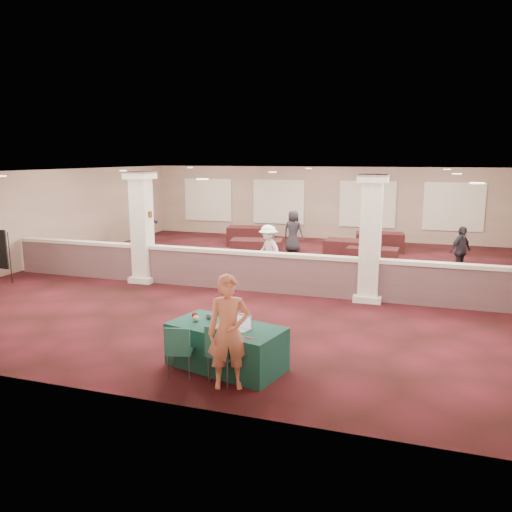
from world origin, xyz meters
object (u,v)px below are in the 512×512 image
(conf_chair_main, at_px, (222,349))
(far_table_back_right, at_px, (379,242))
(far_table_back_center, at_px, (352,251))
(far_table_back_left, at_px, (250,236))
(woman, at_px, (229,332))
(far_table_front_center, at_px, (257,250))
(near_table, at_px, (226,346))
(far_table_front_right, at_px, (372,258))
(attendee_d, at_px, (293,231))
(far_table_front_left, at_px, (114,254))
(conf_chair_side, at_px, (179,347))
(attendee_b, at_px, (268,251))
(attendee_a, at_px, (148,224))
(attendee_c, at_px, (461,251))

(conf_chair_main, bearing_deg, far_table_back_right, 101.23)
(far_table_back_center, bearing_deg, far_table_back_left, 154.21)
(woman, relative_size, far_table_front_center, 1.01)
(near_table, height_order, conf_chair_main, conf_chair_main)
(far_table_back_right, bearing_deg, near_table, -98.04)
(conf_chair_main, height_order, far_table_back_right, conf_chair_main)
(far_table_front_center, relative_size, far_table_front_right, 1.10)
(conf_chair_main, distance_m, far_table_back_right, 12.72)
(far_table_back_right, xyz_separation_m, attendee_d, (-3.20, -1.03, 0.44))
(far_table_front_right, xyz_separation_m, attendee_d, (-3.20, 2.02, 0.47))
(far_table_back_left, xyz_separation_m, far_table_back_right, (5.26, 0.17, -0.01))
(near_table, bearing_deg, far_table_front_left, 148.99)
(conf_chair_side, xyz_separation_m, far_table_front_center, (-1.75, 9.60, -0.15))
(woman, bearing_deg, conf_chair_main, 124.60)
(attendee_b, bearing_deg, attendee_a, -173.94)
(near_table, height_order, woman, woman)
(near_table, relative_size, attendee_b, 1.24)
(far_table_back_right, bearing_deg, conf_chair_main, -96.99)
(conf_chair_main, relative_size, woman, 0.52)
(conf_chair_main, distance_m, attendee_b, 7.43)
(far_table_front_right, bearing_deg, conf_chair_main, -99.14)
(far_table_front_center, relative_size, attendee_d, 1.13)
(attendee_b, bearing_deg, far_table_back_left, 151.20)
(attendee_a, relative_size, attendee_d, 1.13)
(far_table_front_center, bearing_deg, conf_chair_side, -79.69)
(attendee_b, bearing_deg, far_table_front_right, 74.90)
(woman, bearing_deg, far_table_back_center, 65.29)
(far_table_front_right, height_order, far_table_back_center, far_table_back_center)
(attendee_a, bearing_deg, near_table, -66.00)
(far_table_front_right, distance_m, far_table_back_right, 3.05)
(attendee_d, bearing_deg, conf_chair_main, 107.64)
(attendee_a, xyz_separation_m, attendee_c, (11.93, -1.69, -0.15))
(far_table_front_right, xyz_separation_m, attendee_c, (2.68, -0.19, 0.42))
(far_table_front_left, xyz_separation_m, attendee_b, (5.52, -0.09, 0.45))
(attendee_a, xyz_separation_m, attendee_d, (6.05, 0.51, -0.10))
(near_table, distance_m, far_table_back_left, 12.39)
(far_table_front_right, bearing_deg, attendee_a, 170.76)
(conf_chair_side, height_order, far_table_back_left, conf_chair_side)
(far_table_back_center, bearing_deg, woman, -93.44)
(far_table_back_left, relative_size, attendee_d, 1.17)
(far_table_front_right, bearing_deg, far_table_back_center, 136.75)
(conf_chair_side, xyz_separation_m, attendee_b, (-0.62, 7.30, 0.28))
(far_table_front_center, distance_m, far_table_front_right, 4.05)
(woman, height_order, attendee_c, woman)
(far_table_front_left, height_order, far_table_back_center, far_table_back_center)
(conf_chair_main, relative_size, far_table_front_center, 0.53)
(far_table_front_left, bearing_deg, far_table_back_left, 57.78)
(far_table_back_center, height_order, attendee_c, attendee_c)
(far_table_front_right, height_order, attendee_d, attendee_d)
(conf_chair_main, relative_size, far_table_back_center, 0.51)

